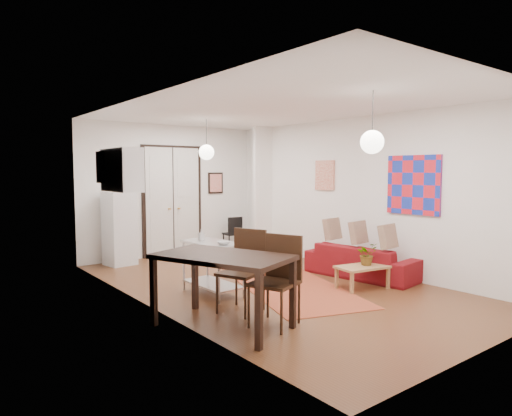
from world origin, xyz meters
TOP-DOWN VIEW (x-y plane):
  - floor at (0.00, 0.00)m, footprint 7.00×7.00m
  - ceiling at (0.00, 0.00)m, footprint 4.20×7.00m
  - wall_back at (0.00, 3.50)m, footprint 4.20×0.02m
  - wall_front at (0.00, -3.50)m, footprint 4.20×0.02m
  - wall_left at (-2.10, 0.00)m, footprint 0.02×7.00m
  - wall_right at (2.10, 0.00)m, footprint 0.02×7.00m
  - double_doors at (0.00, 3.46)m, footprint 1.44×0.06m
  - stub_partition at (1.85, 2.55)m, footprint 0.50×0.10m
  - wall_cabinet at (-1.92, 1.50)m, footprint 0.35×1.00m
  - painting_popart at (2.08, -1.25)m, footprint 0.05×1.00m
  - painting_abstract at (2.08, 0.80)m, footprint 0.05×0.50m
  - poster_back at (1.15, 3.47)m, footprint 0.40×0.03m
  - print_left at (-2.07, 2.00)m, footprint 0.03×0.44m
  - pendant_back at (0.00, 2.00)m, footprint 0.30×0.30m
  - pendant_front at (0.00, -2.00)m, footprint 0.30×0.30m
  - kilim_rug at (0.31, 0.08)m, footprint 2.60×4.12m
  - sofa at (1.65, -0.53)m, footprint 1.04×2.07m
  - coffee_table at (1.02, -1.07)m, footprint 0.90×0.60m
  - potted_plant at (1.12, -1.07)m, footprint 0.37×0.33m
  - kitchen_counter at (-1.06, 0.12)m, footprint 0.55×1.07m
  - bowl at (-1.06, -0.18)m, footprint 0.19×0.19m
  - soap_bottle at (-1.11, 0.37)m, footprint 0.08×0.08m
  - fridge at (-1.35, 3.15)m, footprint 0.59×0.59m
  - dining_table at (-1.75, -1.20)m, footprint 1.43×1.82m
  - dining_chair_near at (-1.23, -0.73)m, footprint 0.67×0.81m
  - dining_chair_far at (-1.23, -1.43)m, footprint 0.67×0.81m
  - black_side_chair at (1.40, 3.22)m, footprint 0.41×0.42m

SIDE VIEW (x-z plane):
  - floor at x=0.00m, z-range 0.00..0.00m
  - kilim_rug at x=0.31m, z-range 0.00..0.01m
  - sofa at x=1.65m, z-range 0.00..0.58m
  - coffee_table at x=1.02m, z-range 0.14..0.51m
  - black_side_chair at x=1.40m, z-range 0.06..0.87m
  - kitchen_counter at x=-1.06m, z-range 0.10..0.91m
  - potted_plant at x=1.12m, z-range 0.37..0.73m
  - dining_chair_near at x=-1.23m, z-range 0.09..1.19m
  - dining_chair_far at x=-1.23m, z-range 0.09..1.19m
  - fridge at x=-1.35m, z-range 0.00..1.47m
  - dining_table at x=-1.75m, z-range 0.34..1.23m
  - bowl at x=-1.06m, z-range 0.81..0.86m
  - soap_bottle at x=-1.11m, z-range 0.81..0.98m
  - double_doors at x=0.00m, z-range -0.05..2.45m
  - wall_back at x=0.00m, z-range 0.00..2.90m
  - wall_front at x=0.00m, z-range 0.00..2.90m
  - wall_left at x=-2.10m, z-range 0.00..2.90m
  - wall_right at x=2.10m, z-range 0.00..2.90m
  - stub_partition at x=1.85m, z-range 0.00..2.90m
  - poster_back at x=1.15m, z-range 1.35..1.85m
  - painting_popart at x=2.08m, z-range 1.15..2.15m
  - painting_abstract at x=2.08m, z-range 1.50..2.10m
  - wall_cabinet at x=-1.92m, z-range 1.55..2.25m
  - print_left at x=-2.07m, z-range 1.68..2.22m
  - pendant_back at x=0.00m, z-range 1.85..2.65m
  - pendant_front at x=0.00m, z-range 1.85..2.65m
  - ceiling at x=0.00m, z-range 2.89..2.91m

